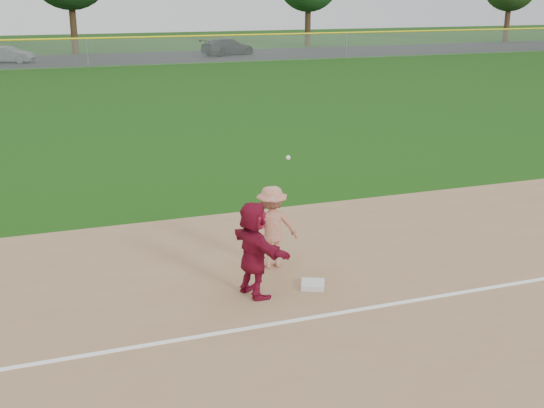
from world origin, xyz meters
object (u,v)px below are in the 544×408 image
object	(u,v)px
base_runner	(254,249)
car_right	(228,47)
car_mid	(9,55)
first_base	(313,285)

from	to	relation	value
base_runner	car_right	xyz separation A→B (m)	(12.60, 45.32, -0.19)
base_runner	car_mid	xyz separation A→B (m)	(-4.53, 44.83, -0.28)
first_base	car_mid	xyz separation A→B (m)	(-5.64, 44.88, 0.54)
car_mid	car_right	distance (m)	17.14
car_mid	car_right	xyz separation A→B (m)	(17.14, 0.50, 0.09)
base_runner	car_mid	world-z (taller)	base_runner
base_runner	first_base	bearing A→B (deg)	-107.28
first_base	base_runner	bearing A→B (deg)	177.11
car_mid	car_right	size ratio (longest dim) A/B	0.76
base_runner	car_right	distance (m)	47.04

